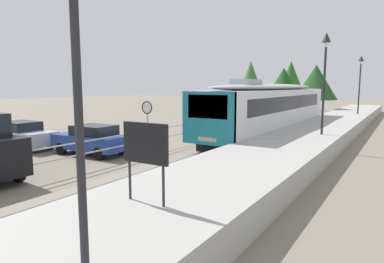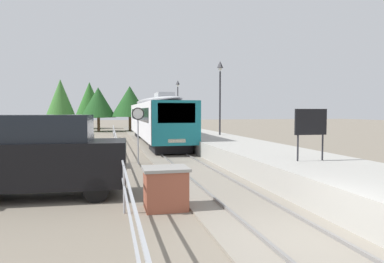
{
  "view_description": "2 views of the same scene",
  "coord_description": "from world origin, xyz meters",
  "px_view_note": "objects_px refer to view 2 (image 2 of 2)",
  "views": [
    {
      "loc": [
        7.9,
        -0.86,
        3.49
      ],
      "look_at": [
        0.4,
        11.06,
        1.6
      ],
      "focal_mm": 31.76,
      "sensor_mm": 36.0,
      "label": 1
    },
    {
      "loc": [
        -3.64,
        -5.92,
        2.61
      ],
      "look_at": [
        0.4,
        11.06,
        1.6
      ],
      "focal_mm": 32.48,
      "sensor_mm": 36.0,
      "label": 2
    }
  ],
  "objects_px": {
    "platform_lamp_far_end": "(178,94)",
    "speed_limit_sign": "(138,121)",
    "parked_van_black": "(41,155)",
    "parked_hatchback_blue": "(68,151)",
    "commuter_train": "(156,117)",
    "platform_lamp_mid_platform": "(220,84)",
    "brick_utility_cabinet": "(166,188)",
    "platform_notice_board": "(311,124)"
  },
  "relations": [
    {
      "from": "platform_lamp_far_end",
      "to": "speed_limit_sign",
      "type": "bearing_deg",
      "value": -105.81
    },
    {
      "from": "speed_limit_sign",
      "to": "parked_van_black",
      "type": "distance_m",
      "value": 7.07
    },
    {
      "from": "platform_lamp_far_end",
      "to": "parked_hatchback_blue",
      "type": "relative_size",
      "value": 1.32
    },
    {
      "from": "commuter_train",
      "to": "parked_van_black",
      "type": "bearing_deg",
      "value": -108.65
    },
    {
      "from": "platform_lamp_far_end",
      "to": "platform_lamp_mid_platform",
      "type": "bearing_deg",
      "value": -90.0
    },
    {
      "from": "platform_lamp_mid_platform",
      "to": "brick_utility_cabinet",
      "type": "bearing_deg",
      "value": -113.02
    },
    {
      "from": "brick_utility_cabinet",
      "to": "platform_lamp_mid_platform",
      "type": "bearing_deg",
      "value": 66.98
    },
    {
      "from": "brick_utility_cabinet",
      "to": "parked_van_black",
      "type": "relative_size",
      "value": 0.24
    },
    {
      "from": "commuter_train",
      "to": "platform_notice_board",
      "type": "xyz_separation_m",
      "value": [
        3.13,
        -17.27,
        0.04
      ]
    },
    {
      "from": "parked_van_black",
      "to": "brick_utility_cabinet",
      "type": "bearing_deg",
      "value": -31.12
    },
    {
      "from": "platform_notice_board",
      "to": "platform_lamp_mid_platform",
      "type": "bearing_deg",
      "value": 85.53
    },
    {
      "from": "platform_lamp_mid_platform",
      "to": "platform_lamp_far_end",
      "type": "relative_size",
      "value": 1.0
    },
    {
      "from": "speed_limit_sign",
      "to": "parked_van_black",
      "type": "bearing_deg",
      "value": -118.99
    },
    {
      "from": "commuter_train",
      "to": "brick_utility_cabinet",
      "type": "height_order",
      "value": "commuter_train"
    },
    {
      "from": "parked_van_black",
      "to": "speed_limit_sign",
      "type": "bearing_deg",
      "value": 61.01
    },
    {
      "from": "brick_utility_cabinet",
      "to": "commuter_train",
      "type": "bearing_deg",
      "value": 83.34
    },
    {
      "from": "platform_lamp_mid_platform",
      "to": "brick_utility_cabinet",
      "type": "distance_m",
      "value": 16.83
    },
    {
      "from": "brick_utility_cabinet",
      "to": "parked_hatchback_blue",
      "type": "distance_m",
      "value": 8.43
    },
    {
      "from": "platform_lamp_far_end",
      "to": "platform_notice_board",
      "type": "bearing_deg",
      "value": -92.04
    },
    {
      "from": "platform_lamp_far_end",
      "to": "brick_utility_cabinet",
      "type": "bearing_deg",
      "value": -101.63
    },
    {
      "from": "parked_hatchback_blue",
      "to": "platform_lamp_far_end",
      "type": "bearing_deg",
      "value": 67.34
    },
    {
      "from": "platform_lamp_far_end",
      "to": "speed_limit_sign",
      "type": "xyz_separation_m",
      "value": [
        -6.45,
        -22.79,
        -2.5
      ]
    },
    {
      "from": "platform_lamp_mid_platform",
      "to": "platform_notice_board",
      "type": "bearing_deg",
      "value": -94.47
    },
    {
      "from": "commuter_train",
      "to": "platform_lamp_far_end",
      "type": "xyz_separation_m",
      "value": [
        4.18,
        12.11,
        2.48
      ]
    },
    {
      "from": "platform_notice_board",
      "to": "parked_van_black",
      "type": "height_order",
      "value": "platform_notice_board"
    },
    {
      "from": "platform_lamp_mid_platform",
      "to": "platform_notice_board",
      "type": "height_order",
      "value": "platform_lamp_mid_platform"
    },
    {
      "from": "platform_lamp_mid_platform",
      "to": "platform_lamp_far_end",
      "type": "bearing_deg",
      "value": 90.0
    },
    {
      "from": "platform_lamp_far_end",
      "to": "parked_hatchback_blue",
      "type": "xyz_separation_m",
      "value": [
        -9.72,
        -23.29,
        -3.83
      ]
    },
    {
      "from": "brick_utility_cabinet",
      "to": "speed_limit_sign",
      "type": "bearing_deg",
      "value": 90.45
    },
    {
      "from": "platform_notice_board",
      "to": "parked_hatchback_blue",
      "type": "height_order",
      "value": "platform_notice_board"
    },
    {
      "from": "speed_limit_sign",
      "to": "parked_hatchback_blue",
      "type": "distance_m",
      "value": 3.57
    },
    {
      "from": "platform_lamp_mid_platform",
      "to": "platform_notice_board",
      "type": "relative_size",
      "value": 2.97
    },
    {
      "from": "platform_lamp_mid_platform",
      "to": "parked_hatchback_blue",
      "type": "height_order",
      "value": "platform_lamp_mid_platform"
    },
    {
      "from": "platform_lamp_far_end",
      "to": "platform_notice_board",
      "type": "height_order",
      "value": "platform_lamp_far_end"
    },
    {
      "from": "commuter_train",
      "to": "parked_van_black",
      "type": "height_order",
      "value": "commuter_train"
    },
    {
      "from": "platform_notice_board",
      "to": "speed_limit_sign",
      "type": "bearing_deg",
      "value": 129.36
    },
    {
      "from": "commuter_train",
      "to": "platform_notice_board",
      "type": "relative_size",
      "value": 10.13
    },
    {
      "from": "commuter_train",
      "to": "platform_lamp_far_end",
      "type": "distance_m",
      "value": 13.05
    },
    {
      "from": "platform_lamp_far_end",
      "to": "parked_van_black",
      "type": "height_order",
      "value": "platform_lamp_far_end"
    },
    {
      "from": "platform_lamp_far_end",
      "to": "speed_limit_sign",
      "type": "height_order",
      "value": "platform_lamp_far_end"
    },
    {
      "from": "speed_limit_sign",
      "to": "parked_van_black",
      "type": "xyz_separation_m",
      "value": [
        -3.41,
        -6.15,
        -0.83
      ]
    },
    {
      "from": "brick_utility_cabinet",
      "to": "parked_hatchback_blue",
      "type": "xyz_separation_m",
      "value": [
        -3.34,
        7.74,
        0.22
      ]
    }
  ]
}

